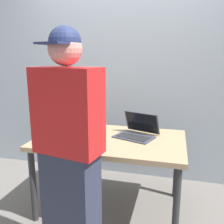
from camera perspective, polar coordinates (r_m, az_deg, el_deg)
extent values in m
plane|color=slate|center=(2.62, -0.32, -21.30)|extent=(8.00, 8.00, 0.00)
cube|color=#9E8460|center=(2.30, -0.34, -6.59)|extent=(1.36, 0.85, 0.04)
cylinder|color=#2D2D30|center=(2.38, -17.96, -16.12)|extent=(0.06, 0.06, 0.68)
cylinder|color=#2D2D30|center=(2.07, 14.81, -20.69)|extent=(0.06, 0.06, 0.68)
cylinder|color=#2D2D30|center=(2.95, -10.32, -9.86)|extent=(0.06, 0.06, 0.68)
cylinder|color=#2D2D30|center=(2.70, 14.87, -12.27)|extent=(0.06, 0.06, 0.68)
cube|color=#383D4C|center=(2.30, 5.14, -5.88)|extent=(0.41, 0.33, 0.01)
cube|color=#232326|center=(2.29, 4.92, -5.81)|extent=(0.33, 0.23, 0.00)
cube|color=#383D4C|center=(2.40, 6.99, -2.44)|extent=(0.36, 0.20, 0.21)
cube|color=black|center=(2.40, 6.95, -2.46)|extent=(0.33, 0.18, 0.19)
cylinder|color=#1E5123|center=(2.57, -6.15, -2.03)|extent=(0.07, 0.07, 0.18)
cone|color=#1E5123|center=(2.55, -6.20, 0.17)|extent=(0.07, 0.07, 0.03)
cylinder|color=#1E5123|center=(2.53, -6.23, 1.29)|extent=(0.03, 0.03, 0.08)
cylinder|color=#BFB74C|center=(2.53, -6.25, 2.26)|extent=(0.04, 0.04, 0.01)
cylinder|color=#CA8492|center=(2.57, -6.15, -1.84)|extent=(0.08, 0.08, 0.06)
cylinder|color=#472B14|center=(2.41, -4.55, -3.08)|extent=(0.07, 0.07, 0.17)
cone|color=#472B14|center=(2.39, -4.59, -0.87)|extent=(0.07, 0.07, 0.03)
cylinder|color=#472B14|center=(2.38, -4.61, 0.21)|extent=(0.03, 0.03, 0.07)
cylinder|color=#BFB74C|center=(2.37, -4.63, 1.14)|extent=(0.04, 0.04, 0.01)
cylinder|color=#59DBA1|center=(2.41, -4.55, -2.89)|extent=(0.07, 0.07, 0.06)
cylinder|color=brown|center=(2.55, -3.95, -2.20)|extent=(0.06, 0.06, 0.17)
cone|color=brown|center=(2.53, -3.99, -0.12)|extent=(0.06, 0.06, 0.02)
cylinder|color=brown|center=(2.52, -4.00, 0.91)|extent=(0.03, 0.03, 0.07)
cylinder|color=#BFB74C|center=(2.51, -4.02, 1.84)|extent=(0.03, 0.03, 0.01)
cylinder|color=#78C85C|center=(2.55, -3.96, -2.02)|extent=(0.07, 0.07, 0.06)
cube|color=#2D3347|center=(1.86, -9.39, -21.45)|extent=(0.40, 0.28, 0.85)
cube|color=red|center=(1.58, -10.31, 0.22)|extent=(0.47, 0.30, 0.55)
sphere|color=#DB8E80|center=(1.54, -10.90, 14.35)|extent=(0.21, 0.21, 0.21)
sphere|color=navy|center=(1.54, -10.96, 15.71)|extent=(0.20, 0.20, 0.20)
cube|color=navy|center=(1.45, -13.86, 15.37)|extent=(0.19, 0.14, 0.01)
cube|color=#99A3AD|center=(2.97, 3.77, 9.51)|extent=(6.00, 0.10, 2.60)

